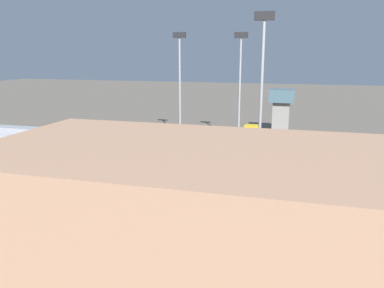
% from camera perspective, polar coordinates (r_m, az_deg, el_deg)
% --- Properties ---
extents(ground_plane, '(400.00, 400.00, 0.00)m').
position_cam_1_polar(ground_plane, '(73.43, 0.47, -2.09)').
color(ground_plane, '#60594F').
extents(track_bed_0, '(140.00, 2.80, 0.12)m').
position_cam_1_polar(track_bed_0, '(82.81, 2.28, -0.28)').
color(track_bed_0, '#3D3833').
rests_on(track_bed_0, ground_plane).
extents(track_bed_1, '(140.00, 2.80, 0.12)m').
position_cam_1_polar(track_bed_1, '(78.09, 1.43, -1.11)').
color(track_bed_1, '#4C443D').
rests_on(track_bed_1, ground_plane).
extents(track_bed_2, '(140.00, 2.80, 0.12)m').
position_cam_1_polar(track_bed_2, '(73.41, 0.47, -2.05)').
color(track_bed_2, '#4C443D').
rests_on(track_bed_2, ground_plane).
extents(track_bed_3, '(140.00, 2.80, 0.12)m').
position_cam_1_polar(track_bed_3, '(68.78, -0.62, -3.10)').
color(track_bed_3, '#4C443D').
rests_on(track_bed_3, ground_plane).
extents(track_bed_4, '(140.00, 2.80, 0.12)m').
position_cam_1_polar(track_bed_4, '(64.21, -1.86, -4.31)').
color(track_bed_4, '#3D3833').
rests_on(track_bed_4, ground_plane).
extents(train_on_track_0, '(10.00, 3.00, 5.00)m').
position_cam_1_polar(train_on_track_0, '(80.48, 10.84, 0.62)').
color(train_on_track_0, gold).
rests_on(train_on_track_0, ground_plane).
extents(train_on_track_4, '(119.80, 3.00, 3.80)m').
position_cam_1_polar(train_on_track_4, '(62.40, 2.41, -2.96)').
color(train_on_track_4, silver).
rests_on(train_on_track_4, ground_plane).
extents(train_on_track_3, '(47.20, 3.06, 5.00)m').
position_cam_1_polar(train_on_track_3, '(77.15, -16.66, 0.08)').
color(train_on_track_3, '#A8AAB2').
rests_on(train_on_track_3, ground_plane).
extents(light_mast_0, '(2.80, 0.70, 23.97)m').
position_cam_1_polar(light_mast_0, '(82.47, 7.22, 10.46)').
color(light_mast_0, '#9EA0A5').
rests_on(light_mast_0, ground_plane).
extents(light_mast_1, '(2.80, 0.70, 25.27)m').
position_cam_1_polar(light_mast_1, '(56.23, 10.44, 9.82)').
color(light_mast_1, '#9EA0A5').
rests_on(light_mast_1, ground_plane).
extents(light_mast_2, '(2.80, 0.70, 24.14)m').
position_cam_1_polar(light_mast_2, '(85.32, -1.86, 10.71)').
color(light_mast_2, '#9EA0A5').
rests_on(light_mast_2, ground_plane).
extents(maintenance_shed, '(47.95, 20.41, 11.85)m').
position_cam_1_polar(maintenance_shed, '(32.92, 9.77, -11.19)').
color(maintenance_shed, tan).
rests_on(maintenance_shed, ground_plane).
extents(control_tower, '(6.00, 6.00, 11.18)m').
position_cam_1_polar(control_tower, '(96.68, 13.23, 5.29)').
color(control_tower, gray).
rests_on(control_tower, ground_plane).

